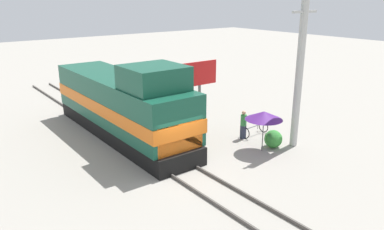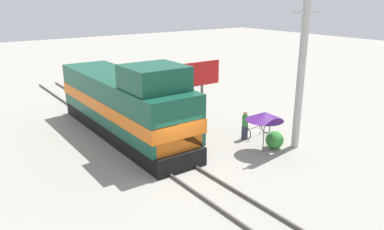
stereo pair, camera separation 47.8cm
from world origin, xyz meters
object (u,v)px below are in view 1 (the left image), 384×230
Objects in this scene: utility_pole at (299,72)px; person_bystander at (243,124)px; locomotive at (124,106)px; billboard_sign at (200,77)px; bicycle at (254,129)px; vendor_umbrella at (264,115)px.

person_bystander is (-1.49, 2.37, -3.17)m from utility_pole.
locomotive reaches higher than person_bystander.
locomotive is 4.96m from billboard_sign.
locomotive is 7.36× the size of person_bystander.
locomotive is 7.63m from bicycle.
vendor_umbrella is at bearing -103.66° from person_bystander.
vendor_umbrella is 5.41m from billboard_sign.
billboard_sign is 2.35× the size of bicycle.
utility_pole is at bearing -44.69° from locomotive.
vendor_umbrella is 1.31× the size of person_bystander.
person_bystander reaches higher than bicycle.
person_bystander is at bearing 122.14° from utility_pole.
locomotive is 3.05× the size of billboard_sign.
billboard_sign reaches higher than bicycle.
utility_pole is at bearing -71.21° from billboard_sign.
person_bystander is (0.46, 1.88, -1.06)m from vendor_umbrella.
utility_pole reaches higher than bicycle.
billboard_sign is 2.41× the size of person_bystander.
utility_pole is at bearing -14.12° from vendor_umbrella.
locomotive is 9.68m from utility_pole.
vendor_umbrella is (-1.95, 0.49, -2.11)m from utility_pole.
person_bystander is (0.48, -3.41, -2.17)m from billboard_sign.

